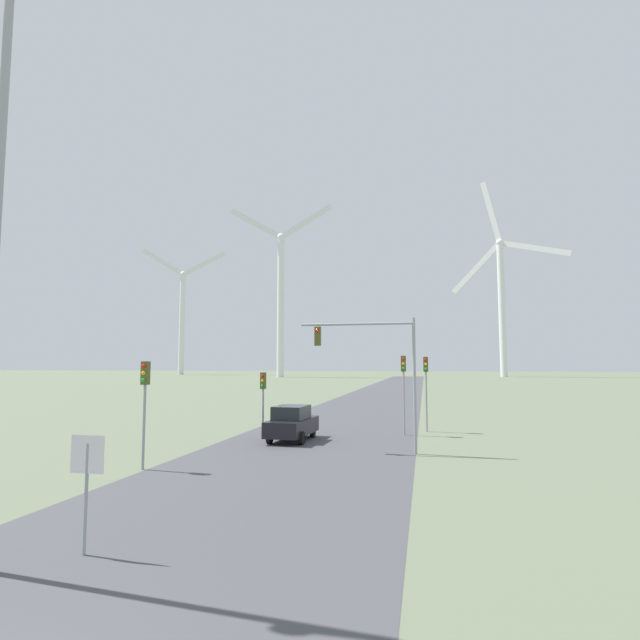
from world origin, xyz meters
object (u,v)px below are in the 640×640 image
traffic_light_mast_overhead (373,355)px  wind_turbine_far_left (182,311)px  traffic_light_post_near_right (404,377)px  traffic_light_post_mid_left (263,390)px  traffic_light_post_near_left (145,390)px  stop_sign_near (87,471)px  wind_turbine_left (281,290)px  traffic_light_post_mid_right (426,377)px  wind_turbine_center (501,292)px  car_approaching (292,423)px

traffic_light_mast_overhead → wind_turbine_far_left: bearing=120.0°
traffic_light_post_near_right → traffic_light_post_mid_left: (-7.46, -2.90, -0.66)m
traffic_light_post_mid_left → traffic_light_mast_overhead: bearing=-25.8°
traffic_light_post_near_left → traffic_light_post_near_right: bearing=50.7°
stop_sign_near → wind_turbine_left: (-37.80, 142.98, 26.13)m
traffic_light_post_mid_left → wind_turbine_far_left: bearing=118.8°
traffic_light_post_mid_left → wind_turbine_far_left: wind_turbine_far_left is taller
traffic_light_post_near_left → traffic_light_post_near_right: traffic_light_post_near_right is taller
traffic_light_post_near_left → traffic_light_mast_overhead: 10.05m
stop_sign_near → traffic_light_post_mid_right: (7.15, 21.21, 1.51)m
wind_turbine_center → traffic_light_post_mid_right: bearing=-100.1°
stop_sign_near → traffic_light_post_near_right: size_ratio=0.55×
traffic_light_post_near_left → traffic_light_post_mid_left: bearing=77.2°
traffic_light_post_near_right → traffic_light_mast_overhead: 6.18m
traffic_light_post_near_left → traffic_light_post_mid_left: (1.94, 8.58, -0.40)m
traffic_light_post_near_left → wind_turbine_center: (35.76, 153.80, 24.93)m
traffic_light_post_near_right → wind_turbine_far_left: wind_turbine_far_left is taller
traffic_light_post_near_left → wind_turbine_left: 141.48m
traffic_light_post_near_right → traffic_light_post_mid_right: bearing=54.3°
traffic_light_mast_overhead → wind_turbine_left: 138.30m
wind_turbine_far_left → traffic_light_post_near_left: bearing=-63.0°
traffic_light_mast_overhead → traffic_light_post_near_left: bearing=-146.3°
traffic_light_post_mid_right → wind_turbine_far_left: size_ratio=0.09×
traffic_light_post_near_right → wind_turbine_far_left: bearing=121.3°
traffic_light_post_near_left → wind_turbine_left: bearing=104.2°
traffic_light_post_near_left → wind_turbine_far_left: size_ratio=0.08×
car_approaching → wind_turbine_far_left: (-88.35, 158.09, 24.41)m
traffic_light_mast_overhead → wind_turbine_center: 152.64m
wind_turbine_far_left → traffic_light_post_near_right: bearing=-58.7°
traffic_light_mast_overhead → traffic_light_post_near_right: bearing=79.3°
wind_turbine_center → traffic_light_mast_overhead: bearing=-100.5°
wind_turbine_center → traffic_light_post_near_left: bearing=-103.1°
traffic_light_post_mid_left → wind_turbine_center: 151.25m
traffic_light_mast_overhead → traffic_light_post_mid_left: bearing=154.2°
stop_sign_near → traffic_light_mast_overhead: size_ratio=0.41×
wind_turbine_center → traffic_light_post_near_right: bearing=-100.5°
traffic_light_post_mid_right → wind_turbine_left: size_ratio=0.08×
wind_turbine_left → wind_turbine_far_left: bearing=148.2°
traffic_light_post_mid_left → wind_turbine_left: bearing=106.0°
traffic_light_post_near_right → traffic_light_post_mid_left: bearing=-158.8°
stop_sign_near → wind_turbine_far_left: (-88.18, 174.25, 23.59)m
traffic_light_post_mid_left → wind_turbine_far_left: 181.34m
stop_sign_near → wind_turbine_far_left: bearing=116.8°
traffic_light_post_near_left → traffic_light_mast_overhead: traffic_light_mast_overhead is taller
traffic_light_post_near_left → wind_turbine_center: bearing=76.9°
wind_turbine_center → stop_sign_near: bearing=-101.3°
traffic_light_post_mid_left → traffic_light_mast_overhead: size_ratio=0.58×
traffic_light_post_mid_right → wind_turbine_center: bearing=79.9°
stop_sign_near → car_approaching: stop_sign_near is taller
wind_turbine_far_left → wind_turbine_left: wind_turbine_left is taller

